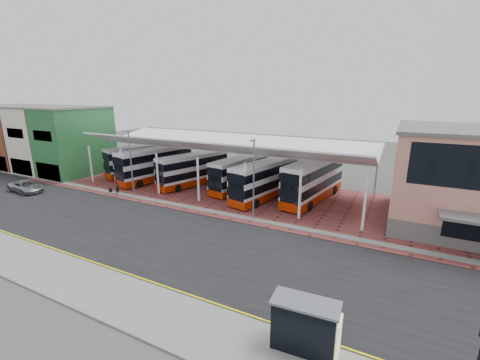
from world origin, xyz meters
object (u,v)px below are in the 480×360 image
Objects in this scene: bus_3 at (240,174)px; silver_car at (26,186)px; bus_4 at (265,180)px; bus_0 at (142,160)px; bus_2 at (193,170)px; bus_1 at (155,165)px; bus_5 at (313,180)px; bus_shelter at (310,325)px; pedestrian at (117,188)px.

silver_car is at bearing -142.84° from bus_3.
bus_3 is at bearing 169.03° from bus_4.
bus_0 reaches higher than bus_2.
silver_car is (-6.93, -13.53, -1.56)m from bus_0.
bus_1 is 17.02m from bus_4.
bus_3 is 0.88× the size of bus_5.
silver_car is 40.42m from bus_shelter.
bus_0 is at bearing -171.04° from bus_5.
bus_2 is at bearing 131.67° from bus_shelter.
bus_3 is (12.66, 1.63, -0.23)m from bus_1.
bus_3 is (6.52, 1.17, -0.02)m from bus_2.
pedestrian is (4.37, -9.03, -1.37)m from bus_0.
bus_5 is at bearing -83.36° from pedestrian.
pedestrian is 0.51× the size of bus_shelter.
bus_2 is 30.97m from bus_shelter.
bus_shelter is at bearing -24.44° from bus_1.
bus_2 is at bearing 16.95° from bus_1.
bus_5 is at bearing 8.58° from bus_3.
silver_car is at bearing 96.14° from pedestrian.
bus_3 reaches higher than bus_shelter.
bus_0 is 0.95× the size of bus_1.
bus_3 is 27.69m from bus_shelter.
bus_5 reaches higher than bus_2.
bus_0 is 1.00× the size of bus_4.
bus_3 is at bearing 28.45° from bus_2.
silver_car is at bearing -126.41° from bus_2.
bus_1 is 16.23m from silver_car.
bus_5 reaches higher than bus_0.
bus_3 is at bearing -70.13° from pedestrian.
silver_car is 2.98× the size of pedestrian.
bus_1 is (4.15, -1.79, 0.09)m from bus_0.
bus_2 is 1.01× the size of bus_3.
bus_0 is at bearing 169.30° from bus_1.
bus_0 is at bearing 140.78° from bus_shelter.
bus_3 is 0.94× the size of bus_4.
bus_3 is 9.58m from bus_5.
bus_4 is (4.35, -1.87, 0.12)m from bus_3.
bus_1 is 35.32m from bus_shelter.
silver_car is (-11.08, -11.74, -1.65)m from bus_1.
bus_0 is 3.31× the size of bus_shelter.
bus_2 reaches higher than silver_car.
bus_2 is 0.89× the size of bus_5.
bus_4 is (21.17, -2.03, -0.02)m from bus_0.
bus_5 reaches higher than silver_car.
bus_4 is at bearing -15.44° from bus_3.
bus_5 is 6.87× the size of pedestrian.
bus_1 reaches higher than bus_4.
pedestrian is at bearing -136.76° from bus_3.
silver_car is (-28.10, -11.51, -1.54)m from bus_4.
bus_2 is 16.15m from bus_5.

